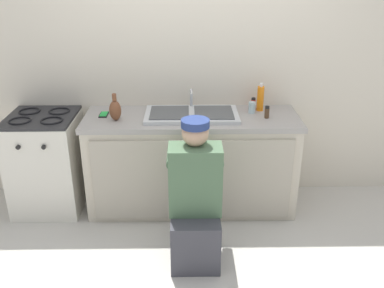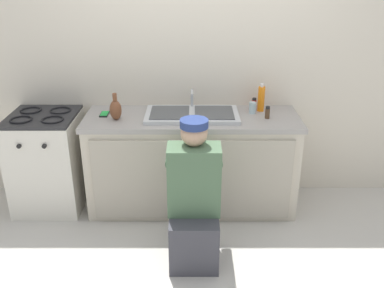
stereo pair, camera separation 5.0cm
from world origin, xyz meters
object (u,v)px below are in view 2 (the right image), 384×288
spice_bottle_red (254,104)px  sink_double_basin (192,114)px  soap_bottle_orange (261,99)px  spice_bottle_pepper (267,113)px  plumber_person (194,205)px  stove_range (48,161)px  cell_phone (104,114)px  vase_decorative (116,109)px  water_glass (252,108)px

spice_bottle_red → sink_double_basin: bearing=-161.6°
soap_bottle_orange → spice_bottle_pepper: 0.21m
spice_bottle_pepper → plumber_person: bearing=-130.8°
sink_double_basin → soap_bottle_orange: soap_bottle_orange is taller
stove_range → spice_bottle_red: size_ratio=8.51×
cell_phone → spice_bottle_red: bearing=6.4°
cell_phone → spice_bottle_pepper: spice_bottle_pepper is taller
cell_phone → vase_decorative: vase_decorative is taller
cell_phone → water_glass: 1.29m
stove_range → spice_bottle_pepper: size_ratio=8.51×
sink_double_basin → plumber_person: (0.01, -0.78, -0.43)m
stove_range → water_glass: bearing=2.5°
cell_phone → vase_decorative: 0.19m
sink_double_basin → spice_bottle_pepper: sink_double_basin is taller
vase_decorative → water_glass: (1.17, 0.16, -0.04)m
plumber_person → stove_range: bearing=149.4°
sink_double_basin → spice_bottle_pepper: size_ratio=7.62×
water_glass → spice_bottle_pepper: 0.17m
spice_bottle_red → water_glass: spice_bottle_red is taller
plumber_person → vase_decorative: (-0.65, 0.69, 0.50)m
stove_range → spice_bottle_red: bearing=5.8°
sink_double_basin → water_glass: 0.54m
sink_double_basin → cell_phone: bearing=177.2°
spice_bottle_red → spice_bottle_pepper: (0.08, -0.24, 0.00)m
soap_bottle_orange → water_glass: bearing=-141.9°
plumber_person → vase_decorative: size_ratio=4.80×
cell_phone → water_glass: size_ratio=1.40×
vase_decorative → spice_bottle_red: size_ratio=2.19×
cell_phone → water_glass: bearing=1.8°
stove_range → water_glass: (1.83, 0.08, 0.48)m
vase_decorative → spice_bottle_pepper: size_ratio=2.19×
plumber_person → spice_bottle_red: 1.20m
sink_double_basin → vase_decorative: vase_decorative is taller
spice_bottle_pepper → vase_decorative: bearing=-178.5°
spice_bottle_red → stove_range: bearing=-174.2°
sink_double_basin → spice_bottle_pepper: bearing=-4.8°
stove_range → soap_bottle_orange: 1.99m
vase_decorative → spice_bottle_pepper: bearing=1.5°
water_glass → stove_range: bearing=-177.5°
cell_phone → vase_decorative: bearing=-45.2°
vase_decorative → plumber_person: bearing=-46.6°
soap_bottle_orange → vase_decorative: 1.27m
sink_double_basin → vase_decorative: size_ratio=3.48×
plumber_person → cell_phone: plumber_person is taller
spice_bottle_pepper → cell_phone: bearing=176.3°
cell_phone → spice_bottle_red: spice_bottle_red is taller
stove_range → spice_bottle_red: spice_bottle_red is taller
stove_range → cell_phone: stove_range is taller
spice_bottle_red → soap_bottle_orange: bearing=-38.8°
soap_bottle_orange → spice_bottle_pepper: (0.03, -0.20, -0.06)m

